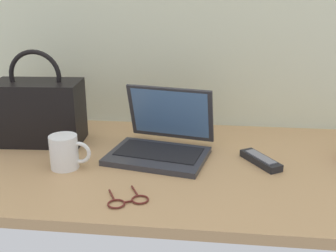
{
  "coord_description": "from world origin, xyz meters",
  "views": [
    {
      "loc": [
        0.1,
        -1.2,
        0.57
      ],
      "look_at": [
        -0.04,
        0.0,
        0.15
      ],
      "focal_mm": 44.16,
      "sensor_mm": 36.0,
      "label": 1
    }
  ],
  "objects_px": {
    "coffee_mug": "(65,152)",
    "remote_control_near": "(261,160)",
    "eyeglasses": "(128,201)",
    "handbag": "(39,111)",
    "laptop": "(162,141)"
  },
  "relations": [
    {
      "from": "handbag",
      "to": "remote_control_near",
      "type": "bearing_deg",
      "value": -7.92
    },
    {
      "from": "remote_control_near",
      "to": "eyeglasses",
      "type": "distance_m",
      "value": 0.47
    },
    {
      "from": "remote_control_near",
      "to": "eyeglasses",
      "type": "bearing_deg",
      "value": -141.78
    },
    {
      "from": "eyeglasses",
      "to": "handbag",
      "type": "distance_m",
      "value": 0.57
    },
    {
      "from": "laptop",
      "to": "coffee_mug",
      "type": "bearing_deg",
      "value": -152.15
    },
    {
      "from": "laptop",
      "to": "handbag",
      "type": "height_order",
      "value": "handbag"
    },
    {
      "from": "laptop",
      "to": "remote_control_near",
      "type": "xyz_separation_m",
      "value": [
        0.32,
        -0.05,
        -0.03
      ]
    },
    {
      "from": "laptop",
      "to": "eyeglasses",
      "type": "relative_size",
      "value": 2.65
    },
    {
      "from": "remote_control_near",
      "to": "handbag",
      "type": "relative_size",
      "value": 0.48
    },
    {
      "from": "eyeglasses",
      "to": "handbag",
      "type": "height_order",
      "value": "handbag"
    },
    {
      "from": "coffee_mug",
      "to": "remote_control_near",
      "type": "xyz_separation_m",
      "value": [
        0.6,
        0.1,
        -0.04
      ]
    },
    {
      "from": "coffee_mug",
      "to": "remote_control_near",
      "type": "height_order",
      "value": "coffee_mug"
    },
    {
      "from": "laptop",
      "to": "coffee_mug",
      "type": "relative_size",
      "value": 2.78
    },
    {
      "from": "laptop",
      "to": "handbag",
      "type": "bearing_deg",
      "value": 172.51
    },
    {
      "from": "coffee_mug",
      "to": "handbag",
      "type": "bearing_deg",
      "value": 128.65
    }
  ]
}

